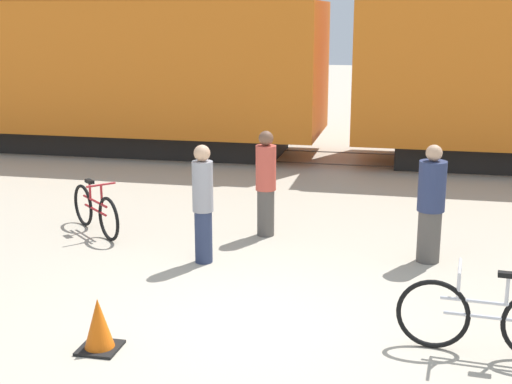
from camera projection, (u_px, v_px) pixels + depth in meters
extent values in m
plane|color=#B2A893|center=(250.00, 323.00, 7.81)|extent=(80.00, 80.00, 0.00)
cube|color=black|center=(88.00, 137.00, 17.84)|extent=(9.83, 2.19, 0.55)
cube|color=orange|center=(84.00, 65.00, 17.41)|extent=(11.70, 2.92, 3.01)
cylinder|color=orange|center=(80.00, 2.00, 17.04)|extent=(10.76, 2.77, 2.77)
cube|color=#4C4238|center=(334.00, 164.00, 15.95)|extent=(36.20, 0.07, 0.01)
cube|color=#4C4238|center=(340.00, 152.00, 17.31)|extent=(36.20, 0.07, 0.01)
torus|color=black|center=(433.00, 314.00, 7.15)|extent=(0.73, 0.11, 0.73)
cylinder|color=silver|center=(487.00, 302.00, 6.96)|extent=(0.89, 0.11, 0.04)
cylinder|color=silver|center=(486.00, 317.00, 6.99)|extent=(0.81, 0.10, 0.04)
cylinder|color=silver|center=(507.00, 290.00, 6.87)|extent=(0.04, 0.04, 0.31)
cube|color=black|center=(509.00, 275.00, 6.83)|extent=(0.21, 0.10, 0.05)
cylinder|color=silver|center=(459.00, 283.00, 6.99)|extent=(0.04, 0.04, 0.34)
cylinder|color=silver|center=(460.00, 267.00, 6.95)|extent=(0.07, 0.46, 0.03)
torus|color=black|center=(109.00, 219.00, 10.55)|extent=(0.53, 0.48, 0.67)
torus|color=black|center=(83.00, 205.00, 11.31)|extent=(0.53, 0.48, 0.67)
cylinder|color=#A31E23|center=(95.00, 201.00, 10.89)|extent=(0.65, 0.59, 0.04)
cylinder|color=#A31E23|center=(95.00, 210.00, 10.92)|extent=(0.59, 0.54, 0.04)
cylinder|color=#A31E23|center=(90.00, 190.00, 10.99)|extent=(0.04, 0.04, 0.28)
cube|color=black|center=(89.00, 181.00, 10.95)|extent=(0.20, 0.19, 0.05)
cylinder|color=#A31E23|center=(101.00, 195.00, 10.64)|extent=(0.04, 0.04, 0.31)
cylinder|color=#A31E23|center=(101.00, 185.00, 10.61)|extent=(0.33, 0.36, 0.03)
cylinder|color=#283351|center=(204.00, 237.00, 9.63)|extent=(0.24, 0.24, 0.72)
cylinder|color=gray|center=(203.00, 186.00, 9.46)|extent=(0.28, 0.28, 0.68)
sphere|color=tan|center=(202.00, 153.00, 9.35)|extent=(0.22, 0.22, 0.22)
cylinder|color=#514C47|center=(429.00, 236.00, 9.66)|extent=(0.31, 0.31, 0.72)
cylinder|color=navy|center=(432.00, 186.00, 9.49)|extent=(0.37, 0.37, 0.68)
sphere|color=tan|center=(434.00, 153.00, 9.38)|extent=(0.22, 0.22, 0.22)
cylinder|color=#514C47|center=(266.00, 213.00, 10.81)|extent=(0.26, 0.26, 0.71)
cylinder|color=#CC4C3D|center=(266.00, 168.00, 10.64)|extent=(0.31, 0.31, 0.68)
sphere|color=brown|center=(266.00, 138.00, 10.53)|extent=(0.22, 0.22, 0.22)
cube|color=black|center=(100.00, 348.00, 7.19)|extent=(0.40, 0.40, 0.03)
cone|color=orange|center=(99.00, 324.00, 7.13)|extent=(0.32, 0.32, 0.55)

